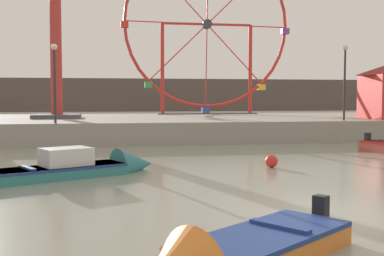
% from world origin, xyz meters
% --- Properties ---
extents(ground_plane, '(240.00, 240.00, 0.00)m').
position_xyz_m(ground_plane, '(0.00, 0.00, 0.00)').
color(ground_plane, gray).
extents(quay_promenade, '(110.00, 19.49, 1.14)m').
position_xyz_m(quay_promenade, '(0.00, 24.93, 0.57)').
color(quay_promenade, gray).
rests_on(quay_promenade, ground_plane).
extents(distant_town_skyline, '(140.00, 3.00, 4.40)m').
position_xyz_m(distant_town_skyline, '(0.00, 44.61, 2.20)').
color(distant_town_skyline, '#564C47').
rests_on(distant_town_skyline, ground_plane).
extents(motorboat_orange_hull, '(3.98, 3.39, 1.20)m').
position_xyz_m(motorboat_orange_hull, '(-2.61, -2.95, 0.20)').
color(motorboat_orange_hull, orange).
rests_on(motorboat_orange_hull, ground_plane).
extents(motorboat_teal_painted, '(5.92, 3.84, 1.32)m').
position_xyz_m(motorboat_teal_painted, '(-5.06, 6.05, 0.26)').
color(motorboat_teal_painted, teal).
rests_on(motorboat_teal_painted, ground_plane).
extents(ferris_wheel_red_frame, '(12.93, 1.20, 13.09)m').
position_xyz_m(ferris_wheel_red_frame, '(3.25, 27.46, 7.72)').
color(ferris_wheel_red_frame, red).
rests_on(ferris_wheel_red_frame, quay_promenade).
extents(promenade_lamp_near, '(0.32, 0.32, 4.18)m').
position_xyz_m(promenade_lamp_near, '(8.69, 16.06, 3.85)').
color(promenade_lamp_near, '#2D2D33').
rests_on(promenade_lamp_near, quay_promenade).
extents(promenade_lamp_far, '(0.32, 0.32, 3.91)m').
position_xyz_m(promenade_lamp_far, '(-6.81, 15.65, 3.70)').
color(promenade_lamp_far, '#2D2D33').
rests_on(promenade_lamp_far, quay_promenade).
extents(mooring_buoy_orange, '(0.44, 0.44, 0.44)m').
position_xyz_m(mooring_buoy_orange, '(1.29, 6.71, 0.22)').
color(mooring_buoy_orange, red).
rests_on(mooring_buoy_orange, ground_plane).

